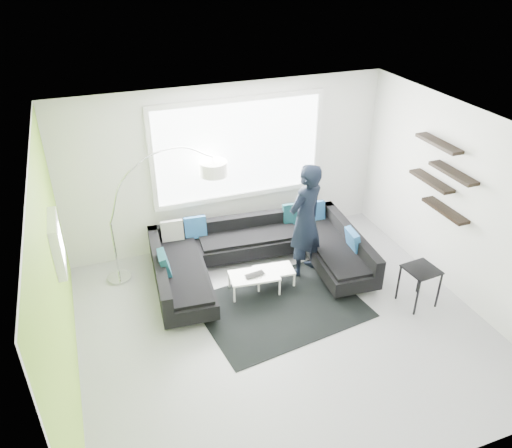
# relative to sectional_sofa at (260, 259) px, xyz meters

# --- Properties ---
(ground) EXTENTS (5.50, 5.50, 0.00)m
(ground) POSITION_rel_sectional_sofa_xyz_m (-0.12, -1.26, -0.31)
(ground) COLOR gray
(ground) RESTS_ON ground
(room_shell) EXTENTS (5.54, 5.04, 2.82)m
(room_shell) POSITION_rel_sectional_sofa_xyz_m (-0.08, -1.05, 1.50)
(room_shell) COLOR silver
(room_shell) RESTS_ON ground
(sectional_sofa) EXTENTS (3.43, 2.28, 0.71)m
(sectional_sofa) POSITION_rel_sectional_sofa_xyz_m (0.00, 0.00, 0.00)
(sectional_sofa) COLOR black
(sectional_sofa) RESTS_ON ground
(rug) EXTENTS (2.50, 1.96, 0.01)m
(rug) POSITION_rel_sectional_sofa_xyz_m (0.02, -0.87, -0.31)
(rug) COLOR black
(rug) RESTS_ON ground
(coffee_table) EXTENTS (1.01, 0.65, 0.31)m
(coffee_table) POSITION_rel_sectional_sofa_xyz_m (-0.05, -0.34, -0.16)
(coffee_table) COLOR silver
(coffee_table) RESTS_ON ground
(arc_lamp) EXTENTS (1.90, 0.49, 2.05)m
(arc_lamp) POSITION_rel_sectional_sofa_xyz_m (-2.14, 0.68, 0.71)
(arc_lamp) COLOR silver
(arc_lamp) RESTS_ON ground
(side_table) EXTENTS (0.49, 0.49, 0.61)m
(side_table) POSITION_rel_sectional_sofa_xyz_m (1.93, -1.47, -0.00)
(side_table) COLOR black
(side_table) RESTS_ON ground
(person) EXTENTS (1.03, 0.97, 1.88)m
(person) POSITION_rel_sectional_sofa_xyz_m (0.70, -0.13, 0.63)
(person) COLOR black
(person) RESTS_ON ground
(laptop) EXTENTS (0.35, 0.27, 0.02)m
(laptop) POSITION_rel_sectional_sofa_xyz_m (-0.22, -0.44, 0.01)
(laptop) COLOR black
(laptop) RESTS_ON coffee_table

